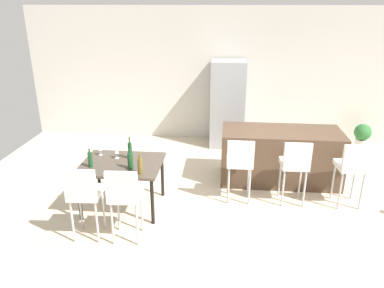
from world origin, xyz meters
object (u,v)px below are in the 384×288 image
wine_glass_end (116,151)px  refrigerator (228,104)px  wine_bottle_right (130,150)px  wine_bottle_near (130,161)px  wine_bottle_left (140,166)px  wine_glass_far (100,148)px  bar_chair_left (240,160)px  kitchen_island (280,156)px  bar_chair_right (353,165)px  bar_chair_middle (295,163)px  dining_chair_near (84,192)px  wine_bottle_middle (90,159)px  dining_chair_far (124,193)px  potted_plant (362,135)px  dining_table (122,167)px

wine_glass_end → refrigerator: bearing=58.4°
wine_bottle_right → wine_bottle_near: 0.37m
wine_bottle_left → wine_glass_far: 0.97m
bar_chair_left → wine_bottle_near: 1.66m
kitchen_island → refrigerator: 1.97m
wine_glass_far → bar_chair_right: bearing=1.4°
bar_chair_middle → dining_chair_near: 3.07m
bar_chair_right → wine_bottle_middle: 3.85m
wine_glass_far → refrigerator: (1.94, 2.59, 0.06)m
wine_bottle_left → wine_glass_end: 0.69m
bar_chair_middle → wine_bottle_near: (-2.39, -0.54, 0.16)m
bar_chair_right → dining_chair_far: (-3.14, -1.19, 0.00)m
wine_bottle_near → potted_plant: 5.23m
wine_bottle_middle → refrigerator: (1.94, 3.03, 0.06)m
kitchen_island → bar_chair_middle: bar_chair_middle is taller
dining_chair_near → wine_glass_end: bearing=81.7°
dining_chair_far → refrigerator: 3.90m
dining_chair_far → refrigerator: refrigerator is taller
refrigerator → bar_chair_middle: bearing=-67.4°
wine_bottle_near → refrigerator: bearing=66.0°
wine_glass_end → bar_chair_middle: bearing=4.1°
kitchen_island → wine_glass_end: size_ratio=11.62×
bar_chair_right → wine_glass_far: (-3.82, -0.09, 0.17)m
wine_glass_far → bar_chair_left: bearing=2.5°
bar_chair_middle → bar_chair_left: bearing=-180.0°
dining_table → wine_bottle_right: (0.09, 0.18, 0.20)m
bar_chair_middle → dining_table: bearing=-172.1°
dining_table → refrigerator: bearing=61.7°
wine_bottle_left → wine_bottle_near: (-0.18, 0.15, 0.00)m
dining_table → refrigerator: (1.54, 2.85, 0.25)m
wine_glass_far → potted_plant: wine_glass_far is taller
bar_chair_left → dining_table: bar_chair_left is taller
kitchen_island → bar_chair_left: size_ratio=1.93×
bar_chair_right → wine_glass_end: (-3.53, -0.19, 0.17)m
wine_bottle_near → dining_table: bearing=135.6°
bar_chair_left → dining_chair_far: 1.90m
wine_bottle_middle → potted_plant: wine_bottle_middle is taller
bar_chair_left → wine_bottle_right: wine_bottle_right is taller
dining_chair_near → dining_chair_far: bearing=-0.0°
dining_chair_near → bar_chair_middle: bearing=22.7°
bar_chair_left → bar_chair_right: same height
wine_bottle_near → wine_glass_end: wine_bottle_near is taller
dining_table → refrigerator: 3.25m
wine_bottle_middle → wine_glass_end: (0.29, 0.34, 0.01)m
dining_chair_near → wine_glass_end: size_ratio=6.03×
refrigerator → potted_plant: refrigerator is taller
bar_chair_middle → wine_bottle_left: (-2.21, -0.68, 0.16)m
wine_bottle_near → wine_glass_far: bearing=143.0°
dining_chair_far → wine_glass_end: bearing=111.0°
kitchen_island → dining_chair_near: bearing=-143.7°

